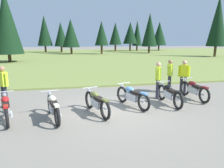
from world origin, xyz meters
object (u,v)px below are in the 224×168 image
(motorcycle_maroon, at_px, (194,89))
(rider_near_row_end, at_px, (184,75))
(motorcycle_sky_blue, at_px, (132,96))
(rider_with_back_turned, at_px, (3,84))
(motorcycle_black, at_px, (169,94))
(rider_in_hivis_vest, at_px, (158,78))
(motorcycle_red, at_px, (6,108))
(motorcycle_cream, at_px, (53,107))
(rider_checking_bike, at_px, (170,74))
(motorcycle_olive, at_px, (96,102))

(motorcycle_maroon, distance_m, rider_near_row_end, 1.08)
(rider_near_row_end, bearing_deg, motorcycle_sky_blue, -154.11)
(motorcycle_sky_blue, xyz_separation_m, rider_with_back_turned, (-4.97, 0.84, 0.51))
(motorcycle_black, xyz_separation_m, rider_in_hivis_vest, (-0.13, 0.94, 0.51))
(rider_in_hivis_vest, bearing_deg, motorcycle_black, -82.26)
(motorcycle_sky_blue, relative_size, rider_in_hivis_vest, 1.19)
(motorcycle_red, distance_m, rider_near_row_end, 7.91)
(motorcycle_red, height_order, motorcycle_black, same)
(motorcycle_cream, xyz_separation_m, motorcycle_black, (4.62, 0.84, 0.00))
(motorcycle_cream, distance_m, rider_in_hivis_vest, 4.86)
(motorcycle_sky_blue, bearing_deg, motorcycle_cream, -164.37)
(rider_checking_bike, bearing_deg, motorcycle_sky_blue, -142.86)
(motorcycle_red, bearing_deg, rider_in_hivis_vest, 14.84)
(motorcycle_olive, xyz_separation_m, motorcycle_sky_blue, (1.51, 0.57, 0.00))
(motorcycle_black, distance_m, rider_with_back_turned, 6.65)
(motorcycle_maroon, bearing_deg, rider_near_row_end, 90.25)
(motorcycle_black, xyz_separation_m, rider_with_back_turned, (-6.58, 0.83, 0.51))
(motorcycle_maroon, relative_size, rider_checking_bike, 1.26)
(rider_with_back_turned, bearing_deg, motorcycle_black, -7.23)
(motorcycle_cream, distance_m, rider_with_back_turned, 2.63)
(rider_near_row_end, bearing_deg, motorcycle_maroon, -89.75)
(motorcycle_red, xyz_separation_m, rider_in_hivis_vest, (6.02, 1.60, 0.51))
(motorcycle_sky_blue, distance_m, rider_near_row_end, 3.44)
(motorcycle_sky_blue, relative_size, rider_with_back_turned, 1.19)
(rider_with_back_turned, height_order, rider_checking_bike, same)
(rider_with_back_turned, distance_m, rider_in_hivis_vest, 6.45)
(motorcycle_olive, height_order, rider_near_row_end, rider_near_row_end)
(motorcycle_sky_blue, distance_m, rider_in_hivis_vest, 1.83)
(rider_checking_bike, relative_size, rider_near_row_end, 1.00)
(motorcycle_red, height_order, motorcycle_maroon, same)
(motorcycle_red, bearing_deg, rider_near_row_end, 15.74)
(motorcycle_red, xyz_separation_m, rider_near_row_end, (7.60, 2.14, 0.51))
(rider_in_hivis_vest, bearing_deg, motorcycle_olive, -153.29)
(motorcycle_red, relative_size, rider_near_row_end, 1.23)
(motorcycle_black, height_order, rider_with_back_turned, rider_with_back_turned)
(motorcycle_olive, relative_size, rider_with_back_turned, 1.22)
(motorcycle_maroon, bearing_deg, motorcycle_black, -159.76)
(motorcycle_maroon, bearing_deg, rider_checking_bike, 110.97)
(motorcycle_cream, xyz_separation_m, rider_near_row_end, (6.07, 2.33, 0.51))
(rider_checking_bike, relative_size, rider_in_hivis_vest, 1.00)
(motorcycle_sky_blue, height_order, rider_checking_bike, rider_checking_bike)
(motorcycle_olive, xyz_separation_m, motorcycle_black, (3.12, 0.57, 0.00))
(motorcycle_sky_blue, xyz_separation_m, rider_checking_bike, (2.54, 1.92, 0.51))
(rider_near_row_end, xyz_separation_m, rider_in_hivis_vest, (-1.58, -0.55, 0.00))
(rider_with_back_turned, relative_size, rider_checking_bike, 1.00)
(rider_with_back_turned, xyz_separation_m, rider_in_hivis_vest, (6.45, 0.10, 0.00))
(motorcycle_red, xyz_separation_m, motorcycle_sky_blue, (4.54, 0.66, 0.00))
(rider_with_back_turned, bearing_deg, rider_checking_bike, 8.22)
(motorcycle_cream, bearing_deg, rider_with_back_turned, 139.35)
(motorcycle_cream, bearing_deg, motorcycle_black, 10.36)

